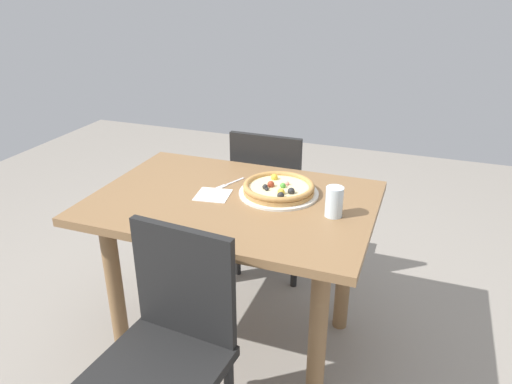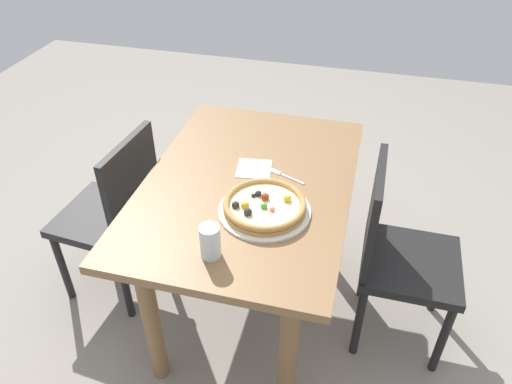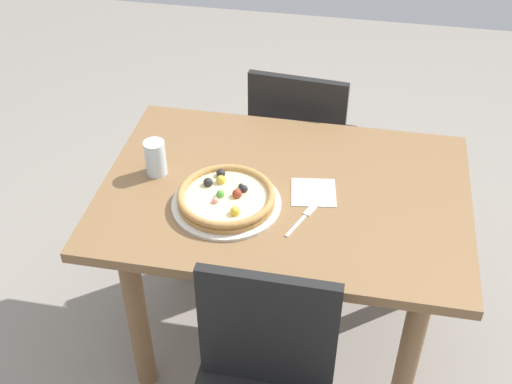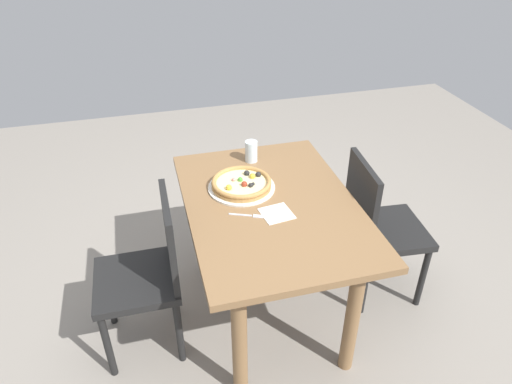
{
  "view_description": "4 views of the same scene",
  "coord_description": "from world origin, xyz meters",
  "views": [
    {
      "loc": [
        -0.73,
        1.7,
        1.61
      ],
      "look_at": [
        -0.08,
        -0.05,
        0.77
      ],
      "focal_mm": 34.05,
      "sensor_mm": 36.0,
      "label": 1
    },
    {
      "loc": [
        -1.51,
        -0.42,
        1.89
      ],
      "look_at": [
        -0.08,
        -0.05,
        0.77
      ],
      "focal_mm": 34.2,
      "sensor_mm": 36.0,
      "label": 2
    },
    {
      "loc": [
        0.21,
        -1.63,
        2.07
      ],
      "look_at": [
        -0.08,
        -0.05,
        0.77
      ],
      "focal_mm": 46.26,
      "sensor_mm": 36.0,
      "label": 3
    },
    {
      "loc": [
        1.79,
        -0.55,
        2.04
      ],
      "look_at": [
        -0.08,
        -0.05,
        0.77
      ],
      "focal_mm": 32.9,
      "sensor_mm": 36.0,
      "label": 4
    }
  ],
  "objects": [
    {
      "name": "ground_plane",
      "position": [
        0.0,
        0.0,
        0.0
      ],
      "size": [
        6.0,
        6.0,
        0.0
      ],
      "primitive_type": "plane",
      "color": "gray"
    },
    {
      "name": "napkin",
      "position": [
        0.09,
        0.0,
        0.75
      ],
      "size": [
        0.16,
        0.16,
        0.0
      ],
      "primitive_type": "cube",
      "rotation": [
        0.0,
        0.0,
        0.14
      ],
      "color": "white",
      "rests_on": "dining_table"
    },
    {
      "name": "plate",
      "position": [
        -0.17,
        -0.11,
        0.75
      ],
      "size": [
        0.34,
        0.34,
        0.01
      ],
      "primitive_type": "cylinder",
      "color": "silver",
      "rests_on": "dining_table"
    },
    {
      "name": "pizza",
      "position": [
        -0.17,
        -0.11,
        0.78
      ],
      "size": [
        0.3,
        0.3,
        0.05
      ],
      "color": "#B78447",
      "rests_on": "plate"
    },
    {
      "name": "drinking_glass",
      "position": [
        -0.43,
        0.01,
        0.81
      ],
      "size": [
        0.07,
        0.07,
        0.12
      ],
      "primitive_type": "cylinder",
      "color": "silver",
      "rests_on": "dining_table"
    },
    {
      "name": "fork",
      "position": [
        0.08,
        -0.13,
        0.75
      ],
      "size": [
        0.08,
        0.16,
        0.0
      ],
      "rotation": [
        0.0,
        0.0,
        1.17
      ],
      "color": "silver",
      "rests_on": "dining_table"
    },
    {
      "name": "chair_far",
      "position": [
        -0.02,
        0.62,
        0.48
      ],
      "size": [
        0.43,
        0.43,
        0.87
      ],
      "rotation": [
        0.0,
        0.0,
        -0.09
      ],
      "color": "black",
      "rests_on": "ground"
    },
    {
      "name": "dining_table",
      "position": [
        0.0,
        0.0,
        0.62
      ],
      "size": [
        1.17,
        0.82,
        0.75
      ],
      "color": "olive",
      "rests_on": "ground"
    }
  ]
}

